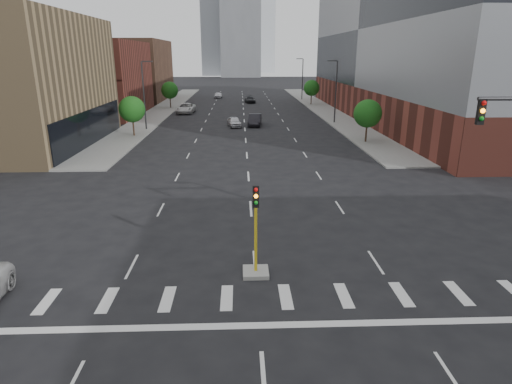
{
  "coord_description": "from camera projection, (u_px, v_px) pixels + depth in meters",
  "views": [
    {
      "loc": [
        -0.65,
        -8.89,
        9.8
      ],
      "look_at": [
        0.19,
        13.82,
        2.5
      ],
      "focal_mm": 30.0,
      "sensor_mm": 36.0,
      "label": 1
    }
  ],
  "objects": [
    {
      "name": "sidewalk_left_far",
      "position": [
        165.0,
        109.0,
        81.33
      ],
      "size": [
        5.0,
        92.0,
        0.15
      ],
      "primitive_type": "cube",
      "color": "gray",
      "rests_on": "ground"
    },
    {
      "name": "tree_left_far",
      "position": [
        170.0,
        90.0,
        81.3
      ],
      "size": [
        3.2,
        3.2,
        4.85
      ],
      "color": "#382619",
      "rests_on": "ground"
    },
    {
      "name": "car_near_left",
      "position": [
        234.0,
        122.0,
        61.01
      ],
      "size": [
        2.38,
        4.43,
        1.43
      ],
      "primitive_type": "imported",
      "rotation": [
        0.0,
        0.0,
        0.17
      ],
      "color": "silver",
      "rests_on": "ground"
    },
    {
      "name": "tree_right_far",
      "position": [
        312.0,
        88.0,
        87.05
      ],
      "size": [
        3.2,
        3.2,
        4.85
      ],
      "color": "#382619",
      "rests_on": "ground"
    },
    {
      "name": "tower_right",
      "position": [
        257.0,
        0.0,
        246.97
      ],
      "size": [
        20.0,
        20.0,
        80.0
      ],
      "primitive_type": "cube",
      "color": "#B2B7BC",
      "rests_on": "ground"
    },
    {
      "name": "sidewalk_right_far",
      "position": [
        321.0,
        108.0,
        82.39
      ],
      "size": [
        5.0,
        92.0,
        0.15
      ],
      "primitive_type": "cube",
      "color": "gray",
      "rests_on": "ground"
    },
    {
      "name": "building_left_far_b",
      "position": [
        120.0,
        70.0,
        96.05
      ],
      "size": [
        20.0,
        24.0,
        13.0
      ],
      "primitive_type": "cube",
      "color": "brown",
      "rests_on": "ground"
    },
    {
      "name": "streetlight_right_a",
      "position": [
        335.0,
        89.0,
        62.75
      ],
      "size": [
        1.6,
        0.22,
        9.07
      ],
      "color": "#2D2D30",
      "rests_on": "ground"
    },
    {
      "name": "tower_mid",
      "position": [
        240.0,
        27.0,
        195.03
      ],
      "size": [
        18.0,
        18.0,
        44.0
      ],
      "primitive_type": "cube",
      "color": "slate",
      "rests_on": "ground"
    },
    {
      "name": "streetlight_left",
      "position": [
        144.0,
        93.0,
        57.04
      ],
      "size": [
        1.6,
        0.22,
        9.07
      ],
      "color": "#2D2D30",
      "rests_on": "ground"
    },
    {
      "name": "streetlight_right_b",
      "position": [
        302.0,
        77.0,
        96.05
      ],
      "size": [
        1.6,
        0.22,
        9.07
      ],
      "color": "#2D2D30",
      "rests_on": "ground"
    },
    {
      "name": "car_far_left",
      "position": [
        186.0,
        108.0,
        75.23
      ],
      "size": [
        3.16,
        6.28,
        1.71
      ],
      "primitive_type": "imported",
      "rotation": [
        0.0,
        0.0,
        -0.05
      ],
      "color": "silver",
      "rests_on": "ground"
    },
    {
      "name": "car_mid_right",
      "position": [
        255.0,
        120.0,
        61.94
      ],
      "size": [
        2.24,
        5.17,
        1.65
      ],
      "primitive_type": "imported",
      "rotation": [
        0.0,
        0.0,
        -0.1
      ],
      "color": "black",
      "rests_on": "ground"
    },
    {
      "name": "car_distant",
      "position": [
        218.0,
        95.0,
        101.52
      ],
      "size": [
        1.77,
        4.15,
        1.4
      ],
      "primitive_type": "imported",
      "rotation": [
        0.0,
        0.0,
        -0.03
      ],
      "color": "silver",
      "rests_on": "ground"
    },
    {
      "name": "median_traffic_signal",
      "position": [
        256.0,
        256.0,
        19.71
      ],
      "size": [
        1.2,
        1.2,
        4.4
      ],
      "color": "#999993",
      "rests_on": "ground"
    },
    {
      "name": "building_left_far_a",
      "position": [
        79.0,
        79.0,
        71.47
      ],
      "size": [
        20.0,
        22.0,
        12.0
      ],
      "primitive_type": "cube",
      "color": "brown",
      "rests_on": "ground"
    },
    {
      "name": "tree_left_near",
      "position": [
        132.0,
        109.0,
        52.76
      ],
      "size": [
        3.2,
        3.2,
        4.85
      ],
      "color": "#382619",
      "rests_on": "ground"
    },
    {
      "name": "tree_right_near",
      "position": [
        368.0,
        114.0,
        48.99
      ],
      "size": [
        3.2,
        3.2,
        4.85
      ],
      "color": "#382619",
      "rests_on": "ground"
    },
    {
      "name": "building_right_main",
      "position": [
        434.0,
        47.0,
        66.24
      ],
      "size": [
        24.0,
        70.0,
        22.0
      ],
      "color": "brown",
      "rests_on": "ground"
    },
    {
      "name": "tower_left",
      "position": [
        224.0,
        1.0,
        209.8
      ],
      "size": [
        22.0,
        22.0,
        70.0
      ],
      "primitive_type": "cube",
      "color": "#B2B7BC",
      "rests_on": "ground"
    },
    {
      "name": "car_deep_right",
      "position": [
        250.0,
        100.0,
        91.4
      ],
      "size": [
        2.45,
        4.94,
        1.38
      ],
      "primitive_type": "imported",
      "rotation": [
        0.0,
        0.0,
        0.11
      ],
      "color": "black",
      "rests_on": "ground"
    }
  ]
}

